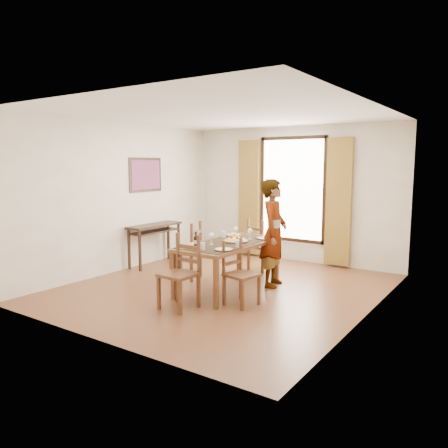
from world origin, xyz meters
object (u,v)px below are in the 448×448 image
Objects in this scene: dining_table at (229,246)px; pasta_platter at (236,239)px; console_table at (155,230)px; man at (274,233)px.

pasta_platter reaches higher than dining_table.
console_table is 2.22m from dining_table.
dining_table is at bearing 127.97° from man.
man is 0.65m from pasta_platter.
pasta_platter is (-0.38, -0.52, -0.06)m from man.
dining_table is 0.16m from pasta_platter.
console_table is at bearing 75.43° from man.
pasta_platter is at bearing 129.31° from man.
man is at bearing 52.32° from dining_table.
console_table is at bearing 164.18° from dining_table.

